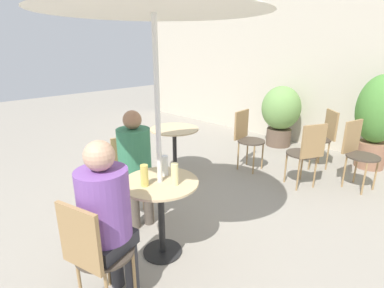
{
  "coord_description": "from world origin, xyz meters",
  "views": [
    {
      "loc": [
        1.94,
        -1.45,
        1.86
      ],
      "look_at": [
        0.08,
        0.46,
        0.98
      ],
      "focal_mm": 28.0,
      "sensor_mm": 36.0,
      "label": 1
    }
  ],
  "objects_px": {
    "bistro_chair_3": "(357,148)",
    "cafe_table_near": "(161,200)",
    "seated_person_0": "(135,158)",
    "bistro_chair_1": "(93,249)",
    "bistro_chair_5": "(324,133)",
    "beer_glass_2": "(175,174)",
    "potted_plant_0": "(281,112)",
    "potted_plant_1": "(378,116)",
    "seated_person_1": "(107,212)",
    "beer_glass_0": "(165,165)",
    "beer_glass_1": "(144,176)",
    "cafe_table_far": "(175,140)",
    "bistro_chair_0": "(131,170)",
    "bistro_chair_4": "(308,150)",
    "bistro_chair_2": "(246,134)"
  },
  "relations": [
    {
      "from": "bistro_chair_1",
      "to": "bistro_chair_5",
      "type": "bearing_deg",
      "value": -104.41
    },
    {
      "from": "bistro_chair_1",
      "to": "seated_person_1",
      "type": "relative_size",
      "value": 0.71
    },
    {
      "from": "cafe_table_far",
      "to": "beer_glass_2",
      "type": "bearing_deg",
      "value": -42.47
    },
    {
      "from": "bistro_chair_3",
      "to": "bistro_chair_5",
      "type": "distance_m",
      "value": 0.72
    },
    {
      "from": "bistro_chair_4",
      "to": "beer_glass_1",
      "type": "relative_size",
      "value": 4.87
    },
    {
      "from": "bistro_chair_1",
      "to": "potted_plant_0",
      "type": "height_order",
      "value": "potted_plant_0"
    },
    {
      "from": "bistro_chair_1",
      "to": "beer_glass_2",
      "type": "relative_size",
      "value": 4.73
    },
    {
      "from": "bistro_chair_3",
      "to": "beer_glass_0",
      "type": "height_order",
      "value": "beer_glass_0"
    },
    {
      "from": "bistro_chair_3",
      "to": "cafe_table_near",
      "type": "bearing_deg",
      "value": 177.71
    },
    {
      "from": "bistro_chair_0",
      "to": "bistro_chair_1",
      "type": "distance_m",
      "value": 1.36
    },
    {
      "from": "cafe_table_far",
      "to": "beer_glass_1",
      "type": "bearing_deg",
      "value": -50.32
    },
    {
      "from": "beer_glass_1",
      "to": "seated_person_0",
      "type": "bearing_deg",
      "value": 151.5
    },
    {
      "from": "bistro_chair_4",
      "to": "bistro_chair_2",
      "type": "bearing_deg",
      "value": -65.06
    },
    {
      "from": "bistro_chair_4",
      "to": "beer_glass_0",
      "type": "xyz_separation_m",
      "value": [
        -0.43,
        -2.11,
        0.27
      ]
    },
    {
      "from": "bistro_chair_0",
      "to": "beer_glass_2",
      "type": "distance_m",
      "value": 0.95
    },
    {
      "from": "seated_person_1",
      "to": "potted_plant_0",
      "type": "distance_m",
      "value": 4.41
    },
    {
      "from": "cafe_table_near",
      "to": "beer_glass_1",
      "type": "distance_m",
      "value": 0.31
    },
    {
      "from": "cafe_table_far",
      "to": "bistro_chair_0",
      "type": "xyz_separation_m",
      "value": [
        0.46,
        -1.07,
        -0.0
      ]
    },
    {
      "from": "seated_person_0",
      "to": "bistro_chair_1",
      "type": "bearing_deg",
      "value": -123.52
    },
    {
      "from": "bistro_chair_4",
      "to": "seated_person_1",
      "type": "height_order",
      "value": "seated_person_1"
    },
    {
      "from": "beer_glass_0",
      "to": "potted_plant_0",
      "type": "xyz_separation_m",
      "value": [
        -0.75,
        3.56,
        -0.17
      ]
    },
    {
      "from": "bistro_chair_0",
      "to": "seated_person_1",
      "type": "xyz_separation_m",
      "value": [
        0.91,
        -0.83,
        0.21
      ]
    },
    {
      "from": "seated_person_0",
      "to": "potted_plant_1",
      "type": "relative_size",
      "value": 0.85
    },
    {
      "from": "cafe_table_near",
      "to": "seated_person_1",
      "type": "relative_size",
      "value": 0.57
    },
    {
      "from": "seated_person_0",
      "to": "beer_glass_2",
      "type": "distance_m",
      "value": 0.76
    },
    {
      "from": "potted_plant_1",
      "to": "bistro_chair_4",
      "type": "bearing_deg",
      "value": -106.3
    },
    {
      "from": "potted_plant_1",
      "to": "cafe_table_near",
      "type": "bearing_deg",
      "value": -101.93
    },
    {
      "from": "cafe_table_far",
      "to": "beer_glass_1",
      "type": "distance_m",
      "value": 1.87
    },
    {
      "from": "bistro_chair_1",
      "to": "bistro_chair_4",
      "type": "distance_m",
      "value": 3.0
    },
    {
      "from": "potted_plant_1",
      "to": "beer_glass_1",
      "type": "bearing_deg",
      "value": -101.88
    },
    {
      "from": "cafe_table_far",
      "to": "seated_person_0",
      "type": "distance_m",
      "value": 1.28
    },
    {
      "from": "bistro_chair_2",
      "to": "beer_glass_0",
      "type": "height_order",
      "value": "beer_glass_0"
    },
    {
      "from": "bistro_chair_5",
      "to": "cafe_table_near",
      "type": "bearing_deg",
      "value": -49.63
    },
    {
      "from": "beer_glass_0",
      "to": "beer_glass_1",
      "type": "relative_size",
      "value": 0.98
    },
    {
      "from": "seated_person_0",
      "to": "bistro_chair_3",
      "type": "bearing_deg",
      "value": -12.95
    },
    {
      "from": "cafe_table_near",
      "to": "potted_plant_0",
      "type": "xyz_separation_m",
      "value": [
        -0.83,
        3.68,
        0.11
      ]
    },
    {
      "from": "bistro_chair_0",
      "to": "beer_glass_0",
      "type": "bearing_deg",
      "value": -81.84
    },
    {
      "from": "beer_glass_1",
      "to": "bistro_chair_0",
      "type": "bearing_deg",
      "value": 153.85
    },
    {
      "from": "cafe_table_far",
      "to": "beer_glass_0",
      "type": "bearing_deg",
      "value": -45.72
    },
    {
      "from": "seated_person_1",
      "to": "bistro_chair_1",
      "type": "bearing_deg",
      "value": 90.0
    },
    {
      "from": "bistro_chair_4",
      "to": "potted_plant_1",
      "type": "distance_m",
      "value": 1.55
    },
    {
      "from": "bistro_chair_0",
      "to": "beer_glass_0",
      "type": "relative_size",
      "value": 4.97
    },
    {
      "from": "bistro_chair_5",
      "to": "bistro_chair_3",
      "type": "bearing_deg",
      "value": 10.21
    },
    {
      "from": "bistro_chair_5",
      "to": "seated_person_1",
      "type": "distance_m",
      "value": 3.78
    },
    {
      "from": "potted_plant_1",
      "to": "seated_person_0",
      "type": "bearing_deg",
      "value": -111.54
    },
    {
      "from": "bistro_chair_1",
      "to": "potted_plant_0",
      "type": "xyz_separation_m",
      "value": [
        -1.02,
        4.44,
        0.1
      ]
    },
    {
      "from": "cafe_table_near",
      "to": "bistro_chair_1",
      "type": "height_order",
      "value": "bistro_chair_1"
    },
    {
      "from": "bistro_chair_2",
      "to": "bistro_chair_4",
      "type": "relative_size",
      "value": 1.0
    },
    {
      "from": "beer_glass_2",
      "to": "potted_plant_1",
      "type": "xyz_separation_m",
      "value": [
        0.64,
        3.64,
        0.01
      ]
    },
    {
      "from": "potted_plant_0",
      "to": "potted_plant_1",
      "type": "xyz_separation_m",
      "value": [
        1.61,
        0.01,
        0.18
      ]
    }
  ]
}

